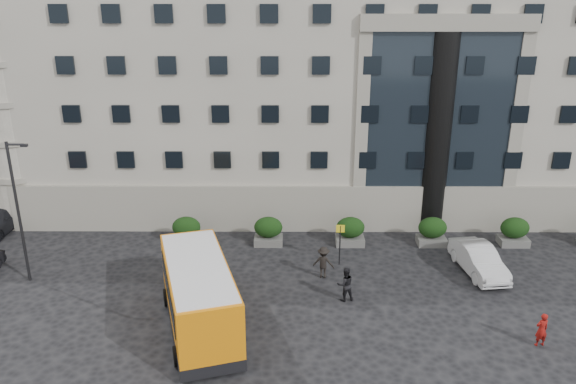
% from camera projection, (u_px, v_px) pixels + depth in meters
% --- Properties ---
extents(ground, '(120.00, 120.00, 0.00)m').
position_uv_depth(ground, '(239.00, 309.00, 28.56)').
color(ground, black).
rests_on(ground, ground).
extents(civic_building, '(44.00, 24.00, 18.00)m').
position_uv_depth(civic_building, '(332.00, 71.00, 46.18)').
color(civic_building, gray).
rests_on(civic_building, ground).
extents(entrance_column, '(1.80, 1.80, 13.00)m').
position_uv_depth(entrance_column, '(437.00, 136.00, 35.99)').
color(entrance_column, black).
rests_on(entrance_column, ground).
extents(apartment_far, '(13.00, 13.00, 22.00)m').
position_uv_depth(apartment_far, '(18.00, 32.00, 60.71)').
color(apartment_far, brown).
rests_on(apartment_far, ground).
extents(hedge_a, '(1.80, 1.26, 1.84)m').
position_uv_depth(hedge_a, '(187.00, 231.00, 35.61)').
color(hedge_a, '#555552').
rests_on(hedge_a, ground).
extents(hedge_b, '(1.80, 1.26, 1.84)m').
position_uv_depth(hedge_b, '(268.00, 231.00, 35.58)').
color(hedge_b, '#555552').
rests_on(hedge_b, ground).
extents(hedge_c, '(1.80, 1.26, 1.84)m').
position_uv_depth(hedge_c, '(350.00, 231.00, 35.56)').
color(hedge_c, '#555552').
rests_on(hedge_c, ground).
extents(hedge_d, '(1.80, 1.26, 1.84)m').
position_uv_depth(hedge_d, '(432.00, 231.00, 35.53)').
color(hedge_d, '#555552').
rests_on(hedge_d, ground).
extents(hedge_e, '(1.80, 1.26, 1.84)m').
position_uv_depth(hedge_e, '(514.00, 231.00, 35.50)').
color(hedge_e, '#555552').
rests_on(hedge_e, ground).
extents(street_lamp, '(1.16, 0.18, 8.00)m').
position_uv_depth(street_lamp, '(19.00, 207.00, 29.96)').
color(street_lamp, '#262628').
rests_on(street_lamp, ground).
extents(bus_stop_sign, '(0.50, 0.08, 2.52)m').
position_uv_depth(bus_stop_sign, '(340.00, 238.00, 32.65)').
color(bus_stop_sign, '#262628').
rests_on(bus_stop_sign, ground).
extents(minibus, '(4.99, 8.54, 3.37)m').
position_uv_depth(minibus, '(199.00, 294.00, 26.37)').
color(minibus, orange).
rests_on(minibus, ground).
extents(red_truck, '(2.96, 5.45, 2.81)m').
position_uv_depth(red_truck, '(38.00, 176.00, 44.42)').
color(red_truck, maroon).
rests_on(red_truck, ground).
extents(parked_car_d, '(2.78, 5.42, 1.46)m').
position_uv_depth(parked_car_d, '(97.00, 190.00, 43.43)').
color(parked_car_d, black).
rests_on(parked_car_d, ground).
extents(white_taxi, '(2.35, 5.06, 1.61)m').
position_uv_depth(white_taxi, '(479.00, 260.00, 32.04)').
color(white_taxi, silver).
rests_on(white_taxi, ground).
extents(pedestrian_a, '(0.67, 0.50, 1.66)m').
position_uv_depth(pedestrian_a, '(542.00, 330.00, 25.39)').
color(pedestrian_a, maroon).
rests_on(pedestrian_a, ground).
extents(pedestrian_b, '(1.07, 0.93, 1.87)m').
position_uv_depth(pedestrian_b, '(345.00, 284.00, 29.10)').
color(pedestrian_b, black).
rests_on(pedestrian_b, ground).
extents(pedestrian_c, '(1.32, 0.94, 1.85)m').
position_uv_depth(pedestrian_c, '(323.00, 262.00, 31.45)').
color(pedestrian_c, black).
rests_on(pedestrian_c, ground).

